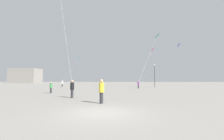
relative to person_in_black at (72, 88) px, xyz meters
name	(u,v)px	position (x,y,z in m)	size (l,w,h in m)	color
ground_plane	(102,113)	(3.64, -6.92, -0.99)	(300.00, 300.00, 0.00)	gray
person_in_black	(72,88)	(0.00, 0.00, 0.00)	(0.39, 0.39, 1.80)	#2D2D33
person_in_purple	(138,84)	(9.31, 17.90, -0.05)	(0.37, 0.37, 1.70)	#2D2D33
person_in_yellow	(101,90)	(3.31, -3.61, 0.03)	(0.40, 0.40, 1.86)	#2D2D33
person_in_green	(51,87)	(-4.45, 5.35, -0.13)	(0.34, 0.34, 1.57)	#2D2D33
person_in_white	(62,83)	(-9.84, 24.95, 0.01)	(0.39, 0.39, 1.81)	#2D2D33
kite_emerald_delta	(157,36)	(13.86, 19.43, 10.88)	(5.16, 2.44, 11.15)	green
kite_cyan_diamond	(78,58)	(-5.50, 24.41, 6.75)	(4.78, 0.99, 6.91)	#1EB2C6
kite_cobalt_diamond	(178,45)	(16.60, 14.21, 7.62)	(7.81, 4.26, 7.83)	blue
kite_magenta_delta	(152,50)	(14.85, 28.25, 9.44)	(6.24, 11.44, 9.69)	#D12899
building_left_hall	(26,76)	(-51.36, 77.51, 3.42)	(17.30, 10.92, 8.81)	gray
lamppost_east	(154,72)	(14.23, 23.45, 2.83)	(0.36, 0.36, 5.82)	#2D2D30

